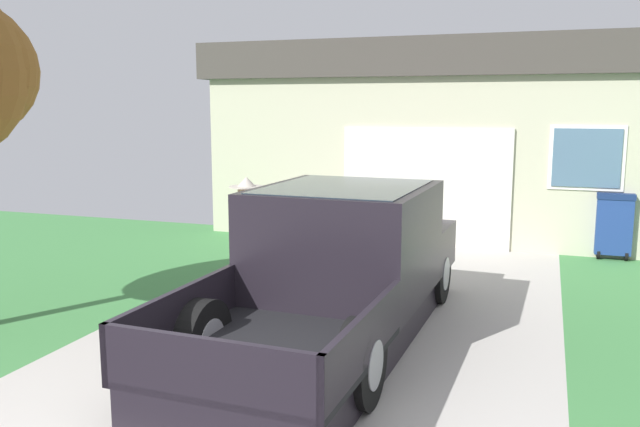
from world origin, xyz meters
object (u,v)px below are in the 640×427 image
object	(u,v)px
handbag	(233,308)
house_with_garage	(496,135)
pickup_truck	(342,267)
person_with_hat	(247,234)
wheeled_trash_bin	(613,222)

from	to	relation	value
handbag	house_with_garage	world-z (taller)	house_with_garage
pickup_truck	handbag	bearing A→B (deg)	-179.00
pickup_truck	person_with_hat	bearing A→B (deg)	167.30
person_with_hat	wheeled_trash_bin	xyz separation A→B (m)	(4.70, 4.86, -0.38)
handbag	wheeled_trash_bin	world-z (taller)	wheeled_trash_bin
handbag	wheeled_trash_bin	xyz separation A→B (m)	(4.75, 5.19, 0.50)
pickup_truck	handbag	xyz separation A→B (m)	(-1.43, 0.02, -0.65)
wheeled_trash_bin	handbag	bearing A→B (deg)	-132.46
person_with_hat	handbag	distance (m)	0.95
person_with_hat	house_with_garage	size ratio (longest dim) A/B	0.15
person_with_hat	house_with_garage	distance (m)	8.52
pickup_truck	person_with_hat	world-z (taller)	person_with_hat
wheeled_trash_bin	house_with_garage	bearing A→B (deg)	124.96
handbag	wheeled_trash_bin	size ratio (longest dim) A/B	0.35
handbag	wheeled_trash_bin	distance (m)	7.06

